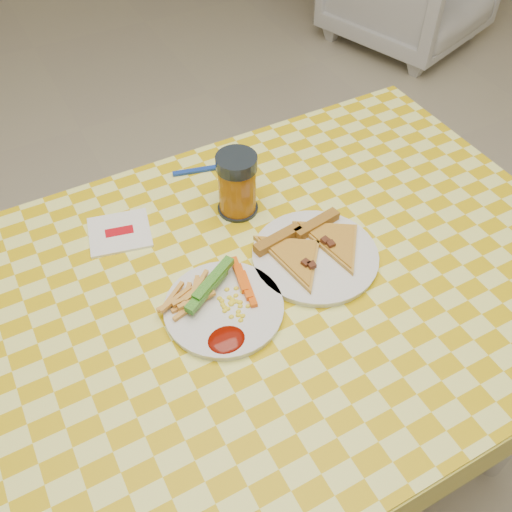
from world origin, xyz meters
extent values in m
plane|color=#C0B49A|center=(0.00, 0.00, 0.00)|extent=(8.00, 8.00, 0.00)
cylinder|color=silver|center=(-0.54, 0.34, 0.35)|extent=(0.06, 0.06, 0.71)
cylinder|color=silver|center=(0.54, 0.34, 0.35)|extent=(0.06, 0.06, 0.71)
cube|color=brown|center=(0.00, 0.00, 0.73)|extent=(1.20, 0.80, 0.04)
cylinder|color=silver|center=(-0.10, -0.02, 0.76)|extent=(0.24, 0.24, 0.01)
cylinder|color=silver|center=(0.12, 0.01, 0.76)|extent=(0.25, 0.25, 0.01)
cube|color=#1E6610|center=(-0.10, 0.02, 0.79)|extent=(0.11, 0.09, 0.02)
cube|color=#F65A0A|center=(-0.04, 0.01, 0.78)|extent=(0.07, 0.09, 0.02)
ellipsoid|color=#680B02|center=(-0.12, -0.09, 0.77)|extent=(0.07, 0.06, 0.01)
cube|color=#9E7023|center=(0.07, 0.07, 0.78)|extent=(0.11, 0.04, 0.02)
cube|color=#9E7023|center=(0.16, 0.07, 0.78)|extent=(0.11, 0.04, 0.02)
cylinder|color=black|center=(0.05, 0.21, 0.76)|extent=(0.09, 0.09, 0.01)
cylinder|color=#92500F|center=(0.05, 0.21, 0.81)|extent=(0.08, 0.08, 0.11)
cylinder|color=black|center=(0.05, 0.21, 0.88)|extent=(0.08, 0.08, 0.03)
cube|color=white|center=(-0.20, 0.26, 0.76)|extent=(0.14, 0.14, 0.01)
cube|color=#B80A15|center=(-0.20, 0.26, 0.76)|extent=(0.06, 0.04, 0.00)
cube|color=#153596|center=(0.02, 0.36, 0.76)|extent=(0.11, 0.04, 0.01)
cube|color=silver|center=(0.09, 0.34, 0.76)|extent=(0.05, 0.03, 0.00)
camera|label=1|loc=(-0.34, -0.59, 1.58)|focal=40.00mm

